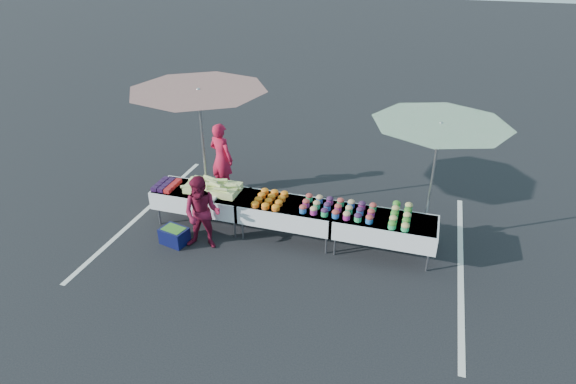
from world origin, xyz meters
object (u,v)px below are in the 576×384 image
(umbrella_left, at_px, (199,101))
(table_right, at_px, (384,227))
(umbrella_right, at_px, (439,134))
(table_left, at_px, (201,198))
(customer, at_px, (202,213))
(vendor, at_px, (221,158))
(table_center, at_px, (288,211))
(storage_bin, at_px, (174,235))

(umbrella_left, bearing_deg, table_right, -6.23)
(umbrella_left, distance_m, umbrella_right, 4.38)
(table_left, bearing_deg, customer, -62.05)
(vendor, relative_size, customer, 1.13)
(table_left, distance_m, table_center, 1.80)
(table_right, xyz_separation_m, customer, (-3.20, -0.75, 0.14))
(customer, xyz_separation_m, storage_bin, (-0.60, -0.06, -0.55))
(table_center, height_order, table_right, same)
(table_left, xyz_separation_m, customer, (0.40, -0.75, 0.14))
(vendor, bearing_deg, storage_bin, 107.05)
(table_center, height_order, storage_bin, table_center)
(vendor, distance_m, storage_bin, 2.29)
(table_left, distance_m, customer, 0.86)
(customer, height_order, umbrella_right, umbrella_right)
(table_center, xyz_separation_m, umbrella_left, (-1.87, 0.40, 1.85))
(vendor, distance_m, customer, 2.21)
(table_left, relative_size, vendor, 1.14)
(umbrella_left, bearing_deg, vendor, 95.93)
(table_right, relative_size, storage_bin, 3.32)
(table_center, xyz_separation_m, umbrella_right, (2.50, 0.63, 1.61))
(table_center, bearing_deg, umbrella_right, 14.21)
(table_left, bearing_deg, storage_bin, -103.87)
(table_center, distance_m, umbrella_left, 2.66)
(umbrella_right, bearing_deg, table_center, -165.79)
(table_right, distance_m, umbrella_left, 4.13)
(umbrella_right, height_order, storage_bin, umbrella_right)
(table_left, height_order, umbrella_left, umbrella_left)
(table_center, height_order, umbrella_left, umbrella_left)
(table_right, xyz_separation_m, storage_bin, (-3.80, -0.81, -0.42))
(table_center, height_order, umbrella_right, umbrella_right)
(table_center, relative_size, storage_bin, 3.32)
(table_right, relative_size, umbrella_left, 0.61)
(table_left, height_order, customer, customer)
(table_left, height_order, vendor, vendor)
(table_center, distance_m, vendor, 2.42)
(table_center, distance_m, umbrella_right, 3.04)
(vendor, relative_size, storage_bin, 2.90)
(umbrella_left, xyz_separation_m, storage_bin, (-0.13, -1.21, -2.27))
(customer, xyz_separation_m, umbrella_left, (-0.46, 1.15, 1.71))
(customer, bearing_deg, umbrella_right, 10.15)
(table_left, xyz_separation_m, vendor, (-0.17, 1.39, 0.23))
(umbrella_left, bearing_deg, storage_bin, -96.31)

